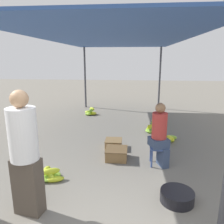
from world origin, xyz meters
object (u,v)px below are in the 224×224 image
Objects in this scene: basin_black at (177,196)px; banana_pile_right_0 at (166,139)px; banana_pile_right_1 at (159,122)px; crate_near at (116,154)px; vendor_foreground at (25,153)px; stool at (158,150)px; banana_pile_left_0 at (49,175)px; banana_pile_right_2 at (152,129)px; crate_mid at (114,144)px; banana_pile_left_1 at (90,112)px; vendor_seated at (160,134)px.

banana_pile_right_0 is (0.21, 2.56, -0.03)m from basin_black.
banana_pile_right_1 is 1.19× the size of crate_near.
vendor_foreground reaches higher than stool.
basin_black is 0.91× the size of banana_pile_right_1.
banana_pile_left_0 is 1.49m from crate_near.
banana_pile_right_2 reaches higher than crate_mid.
banana_pile_left_1 is 3.65m from banana_pile_right_0.
banana_pile_left_1 is at bearing 157.50° from banana_pile_right_1.
crate_near is at bearing 38.25° from banana_pile_left_0.
crate_mid is (-0.98, 0.79, -0.22)m from stool.
banana_pile_left_0 is 1.25× the size of crate_near.
banana_pile_left_1 is at bearing 118.97° from stool.
crate_mid is (1.20, -3.17, 0.02)m from banana_pile_left_1.
vendor_seated is at bearing -96.59° from banana_pile_right_1.
stool is 0.73× the size of banana_pile_right_1.
stool is 0.65× the size of banana_pile_right_0.
banana_pile_left_0 is 0.94× the size of banana_pile_right_0.
banana_pile_right_2 is at bearing -108.40° from banana_pile_right_1.
vendor_seated is at bearing -60.87° from banana_pile_left_1.
vendor_seated is at bearing 97.08° from basin_black.
banana_pile_left_0 is 3.21m from banana_pile_right_0.
banana_pile_left_0 reaches higher than crate_mid.
banana_pile_right_1 is (2.39, 3.64, -0.00)m from banana_pile_left_0.
banana_pile_right_0 is (2.35, 2.99, -0.86)m from vendor_foreground.
banana_pile_right_2 is 2.08m from crate_near.
vendor_foreground reaches higher than banana_pile_right_2.
banana_pile_left_0 is 4.70m from banana_pile_left_1.
basin_black is 0.97× the size of banana_pile_right_2.
banana_pile_right_2 is at bearing 60.91° from vendor_foreground.
banana_pile_left_0 is at bearing -139.02° from banana_pile_right_0.
banana_pile_left_1 is 1.05× the size of banana_pile_right_2.
basin_black is at bearing -11.73° from banana_pile_left_0.
vendor_foreground reaches higher than crate_near.
vendor_foreground reaches higher than vendor_seated.
vendor_seated reaches higher than stool.
vendor_foreground is 2.62m from stool.
stool is 1.00× the size of crate_mid.
banana_pile_left_0 is (-2.21, 0.46, -0.01)m from basin_black.
crate_near is (-0.89, 0.19, -0.56)m from vendor_seated.
banana_pile_right_1 is 0.90m from banana_pile_right_2.
stool is 0.91m from crate_near.
banana_pile_left_1 reaches higher than banana_pile_left_0.
vendor_foreground is at bearing -140.88° from vendor_seated.
crate_near reaches higher than banana_pile_right_0.
basin_black is at bearing -82.11° from stool.
banana_pile_right_0 is 1.11× the size of banana_pile_right_1.
banana_pile_left_0 is at bearing 168.27° from basin_black.
stool is 0.87× the size of crate_near.
crate_mid is (-0.12, 0.60, -0.01)m from crate_near.
stool reaches higher than crate_near.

